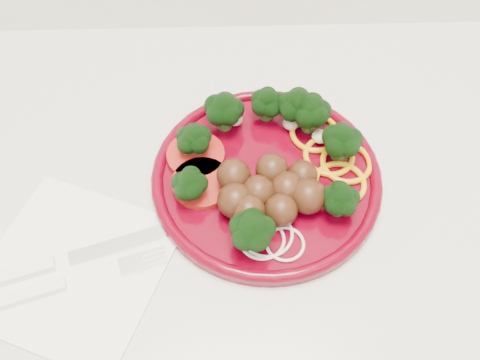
{
  "coord_description": "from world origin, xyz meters",
  "views": [
    {
      "loc": [
        -0.11,
        1.39,
        1.4
      ],
      "look_at": [
        -0.1,
        1.72,
        0.92
      ],
      "focal_mm": 40.0,
      "sensor_mm": 36.0,
      "label": 1
    }
  ],
  "objects_px": {
    "plate": "(268,170)",
    "knife": "(49,265)",
    "napkin": "(74,268)",
    "fork": "(49,288)"
  },
  "relations": [
    {
      "from": "napkin",
      "to": "fork",
      "type": "xyz_separation_m",
      "value": [
        -0.02,
        -0.02,
        0.01
      ]
    },
    {
      "from": "plate",
      "to": "knife",
      "type": "xyz_separation_m",
      "value": [
        -0.23,
        -0.1,
        -0.01
      ]
    },
    {
      "from": "plate",
      "to": "napkin",
      "type": "height_order",
      "value": "plate"
    },
    {
      "from": "napkin",
      "to": "knife",
      "type": "height_order",
      "value": "knife"
    },
    {
      "from": "plate",
      "to": "fork",
      "type": "height_order",
      "value": "plate"
    },
    {
      "from": "plate",
      "to": "napkin",
      "type": "bearing_deg",
      "value": -152.76
    },
    {
      "from": "knife",
      "to": "fork",
      "type": "xyz_separation_m",
      "value": [
        0.0,
        -0.03,
        -0.0
      ]
    },
    {
      "from": "napkin",
      "to": "knife",
      "type": "bearing_deg",
      "value": 174.85
    },
    {
      "from": "plate",
      "to": "knife",
      "type": "height_order",
      "value": "plate"
    },
    {
      "from": "plate",
      "to": "napkin",
      "type": "distance_m",
      "value": 0.23
    }
  ]
}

